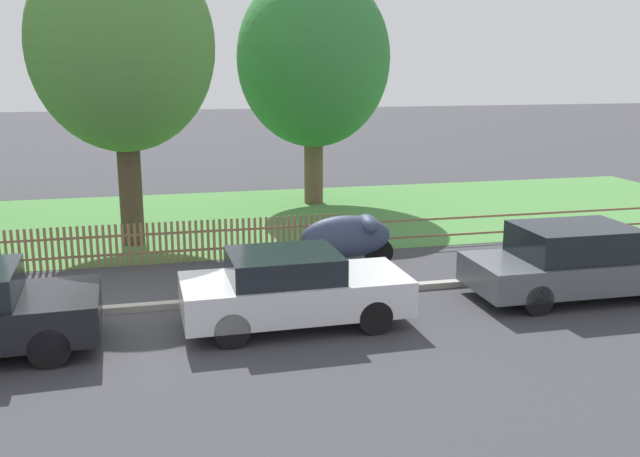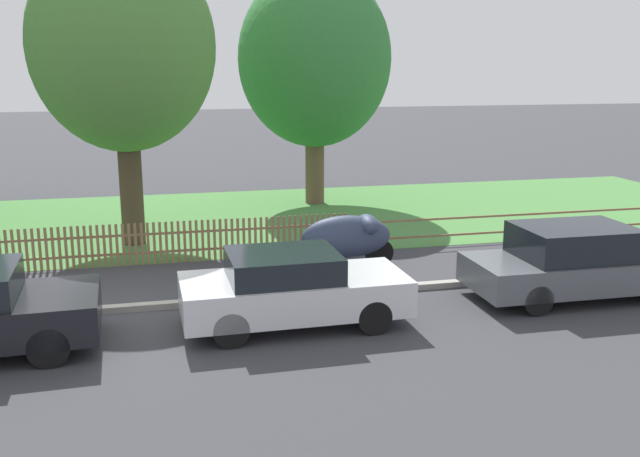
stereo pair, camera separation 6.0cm
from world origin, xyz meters
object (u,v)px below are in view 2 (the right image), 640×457
parked_car_navy_estate (292,288)px  parked_car_red_compact (580,262)px  tree_mid_park (123,47)px  covered_motorcycle (349,236)px  tree_far_left (315,59)px

parked_car_navy_estate → parked_car_red_compact: (5.61, 0.22, 0.03)m
tree_mid_park → covered_motorcycle: bearing=-36.3°
parked_car_red_compact → tree_mid_park: size_ratio=0.61×
parked_car_navy_estate → parked_car_red_compact: parked_car_red_compact is taller
parked_car_navy_estate → tree_far_left: tree_far_left is taller
tree_mid_park → tree_far_left: (5.57, 4.18, -0.25)m
parked_car_red_compact → parked_car_navy_estate: bearing=-177.1°
parked_car_red_compact → tree_far_left: size_ratio=0.61×
tree_mid_park → tree_far_left: size_ratio=1.00×
parked_car_navy_estate → tree_far_left: 11.68m
covered_motorcycle → tree_mid_park: size_ratio=0.29×
parked_car_red_compact → covered_motorcycle: 4.72m
parked_car_navy_estate → covered_motorcycle: parked_car_navy_estate is taller
parked_car_navy_estate → tree_mid_park: bearing=112.0°
parked_car_red_compact → covered_motorcycle: bearing=142.9°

